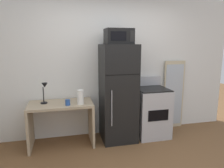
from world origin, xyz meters
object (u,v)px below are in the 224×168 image
(paper_towel_roll, at_px, (80,97))
(oven_range, at_px, (151,112))
(desk_lamp, at_px, (44,90))
(coffee_mug, at_px, (68,102))
(microwave, at_px, (119,36))
(desk, at_px, (61,116))
(refrigerator, at_px, (118,93))
(leaning_mirror, at_px, (173,95))

(paper_towel_roll, xyz_separation_m, oven_range, (1.34, 0.14, -0.40))
(desk_lamp, bearing_deg, coffee_mug, -26.98)
(paper_towel_roll, bearing_deg, microwave, 9.74)
(desk_lamp, distance_m, microwave, 1.53)
(desk, xyz_separation_m, refrigerator, (1.01, -0.01, 0.35))
(desk_lamp, distance_m, paper_towel_roll, 0.61)
(paper_towel_roll, relative_size, microwave, 0.52)
(desk, distance_m, refrigerator, 1.07)
(desk_lamp, distance_m, oven_range, 1.98)
(desk, height_order, coffee_mug, coffee_mug)
(desk_lamp, height_order, microwave, microwave)
(microwave, relative_size, oven_range, 0.42)
(refrigerator, bearing_deg, coffee_mug, -170.50)
(coffee_mug, bearing_deg, oven_range, 5.69)
(oven_range, xyz_separation_m, leaning_mirror, (0.60, 0.26, 0.23))
(coffee_mug, bearing_deg, paper_towel_roll, 3.03)
(desk_lamp, xyz_separation_m, paper_towel_roll, (0.57, -0.17, -0.12))
(desk_lamp, height_order, coffee_mug, desk_lamp)
(desk, relative_size, desk_lamp, 3.03)
(refrigerator, bearing_deg, oven_range, 0.44)
(microwave, xyz_separation_m, oven_range, (0.66, 0.03, -1.39))
(refrigerator, xyz_separation_m, leaning_mirror, (1.26, 0.26, -0.16))
(coffee_mug, relative_size, leaning_mirror, 0.07)
(refrigerator, distance_m, microwave, 0.99)
(desk_lamp, distance_m, refrigerator, 1.26)
(desk_lamp, height_order, paper_towel_roll, desk_lamp)
(desk_lamp, height_order, leaning_mirror, leaning_mirror)
(refrigerator, bearing_deg, paper_towel_roll, -168.54)
(desk_lamp, bearing_deg, oven_range, -0.93)
(coffee_mug, distance_m, refrigerator, 0.91)
(desk_lamp, bearing_deg, paper_towel_roll, -16.87)
(paper_towel_roll, relative_size, oven_range, 0.22)
(desk_lamp, xyz_separation_m, refrigerator, (1.26, -0.04, -0.13))
(paper_towel_roll, bearing_deg, desk_lamp, 163.13)
(refrigerator, relative_size, oven_range, 1.57)
(desk, xyz_separation_m, desk_lamp, (-0.25, 0.03, 0.47))
(refrigerator, distance_m, oven_range, 0.77)
(coffee_mug, bearing_deg, leaning_mirror, 10.79)
(coffee_mug, bearing_deg, desk_lamp, 153.02)
(coffee_mug, distance_m, leaning_mirror, 2.19)
(desk_lamp, distance_m, leaning_mirror, 2.54)
(refrigerator, relative_size, leaning_mirror, 1.23)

